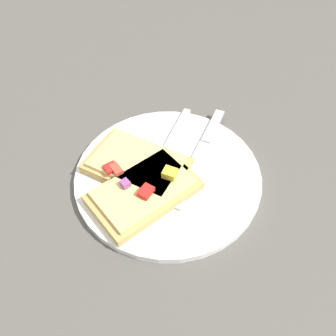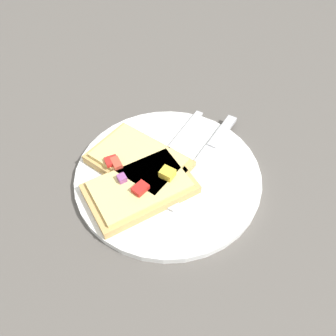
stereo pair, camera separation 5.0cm
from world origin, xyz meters
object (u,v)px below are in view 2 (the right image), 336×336
fork (168,152)px  pizza_slice_main (140,188)px  knife (209,151)px  plate (168,175)px  pizza_slice_corner (138,161)px

fork → pizza_slice_main: bearing=2.4°
pizza_slice_main → fork: bearing=31.8°
knife → fork: bearing=-55.9°
plate → knife: knife is taller
fork → pizza_slice_corner: bearing=-31.6°
plate → pizza_slice_main: (0.05, -0.02, 0.02)m
fork → pizza_slice_corner: pizza_slice_corner is taller
pizza_slice_corner → plate: bearing=18.8°
knife → plate: bearing=-25.5°
plate → pizza_slice_main: size_ratio=1.61×
fork → plate: bearing=29.1°
fork → pizza_slice_corner: 0.05m
fork → knife: knife is taller
pizza_slice_corner → fork: bearing=64.8°
knife → pizza_slice_main: bearing=-21.5°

